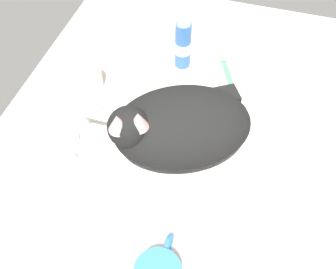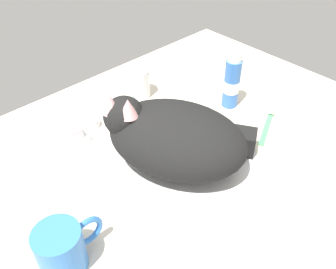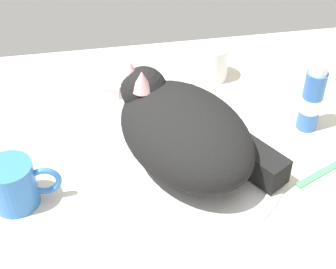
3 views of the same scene
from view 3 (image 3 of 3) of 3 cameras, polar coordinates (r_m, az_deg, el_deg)
The scene contains 10 objects.
ground_plane at distance 91.57cm, azimuth 1.81°, elevation -4.08°, with size 110.00×82.50×3.00cm, color beige.
sink_basin at distance 90.24cm, azimuth 1.84°, elevation -3.23°, with size 34.92×34.92×0.79cm, color white.
faucet at distance 105.16cm, azimuth -0.39°, elevation 5.77°, with size 12.37×9.64×6.14cm.
cat at distance 86.06cm, azimuth 1.79°, elevation 0.46°, with size 30.79×33.01×15.31cm.
coffee_mug at distance 85.11cm, azimuth -16.64°, elevation -5.33°, with size 11.45×7.47×8.16cm.
rinse_cup at distance 109.57cm, azimuth 5.02°, elevation 7.95°, with size 6.25×6.25×7.59cm.
soap_dish at distance 105.60cm, azimuth -7.28°, elevation 4.21°, with size 9.00×6.40×1.20cm, color white.
soap_bar at distance 104.50cm, azimuth -7.36°, elevation 5.02°, with size 7.00×4.00×2.52cm, color silver.
toothpaste_bottle at distance 97.71cm, azimuth 15.66°, elevation 3.81°, with size 3.95×3.95×14.17cm.
toothbrush at distance 93.80cm, azimuth 17.54°, elevation -3.41°, with size 12.94×6.88×1.60cm.
Camera 3 is at (-13.60, -63.17, 63.38)cm, focal length 54.99 mm.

